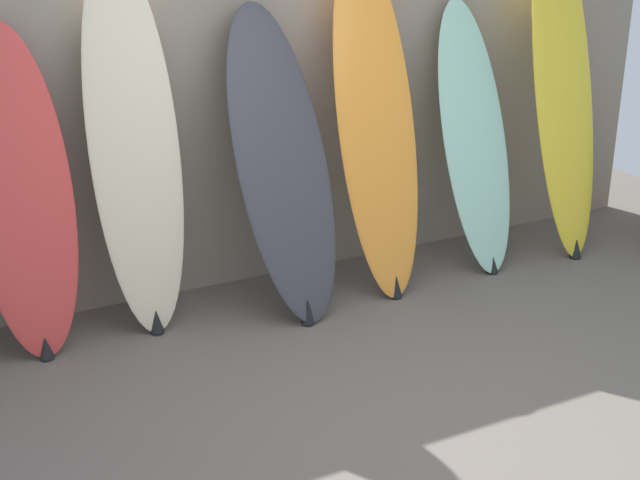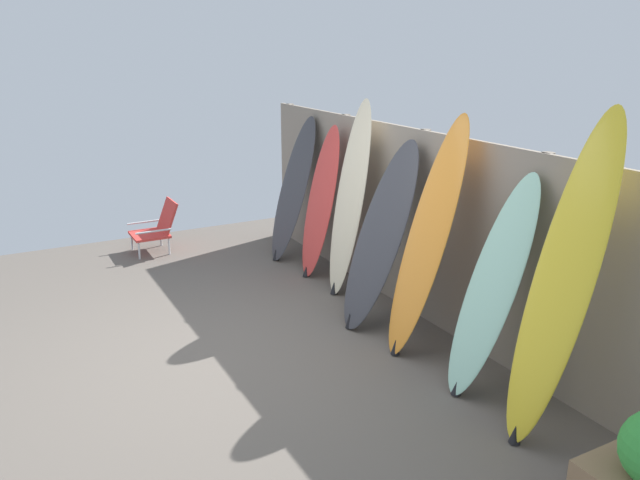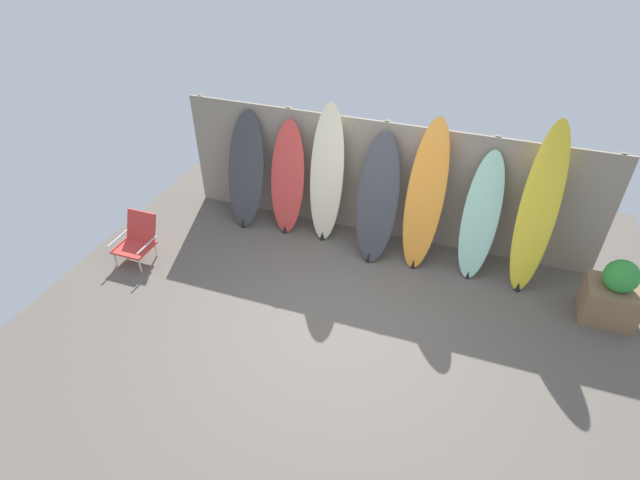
# 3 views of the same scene
# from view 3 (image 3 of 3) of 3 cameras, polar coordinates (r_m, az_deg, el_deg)

# --- Properties ---
(ground) EXTENTS (7.68, 7.68, 0.00)m
(ground) POSITION_cam_3_polar(r_m,az_deg,el_deg) (6.32, 2.12, -8.93)
(ground) COLOR #5B544C
(fence_back) EXTENTS (6.08, 0.11, 1.80)m
(fence_back) POSITION_cam_3_polar(r_m,az_deg,el_deg) (7.33, 7.13, 6.77)
(fence_back) COLOR gray
(fence_back) RESTS_ON ground
(surfboard_charcoal_0) EXTENTS (0.60, 0.61, 1.74)m
(surfboard_charcoal_0) POSITION_cam_3_polar(r_m,az_deg,el_deg) (7.68, -8.49, 7.75)
(surfboard_charcoal_0) COLOR #38383D
(surfboard_charcoal_0) RESTS_ON ground
(surfboard_red_1) EXTENTS (0.53, 0.45, 1.71)m
(surfboard_red_1) POSITION_cam_3_polar(r_m,az_deg,el_deg) (7.43, -3.75, 6.94)
(surfboard_red_1) COLOR #D13D38
(surfboard_red_1) RESTS_ON ground
(surfboard_cream_2) EXTENTS (0.50, 0.43, 2.04)m
(surfboard_cream_2) POSITION_cam_3_polar(r_m,az_deg,el_deg) (7.18, 0.76, 7.34)
(surfboard_cream_2) COLOR beige
(surfboard_cream_2) RESTS_ON ground
(surfboard_charcoal_3) EXTENTS (0.63, 0.79, 1.74)m
(surfboard_charcoal_3) POSITION_cam_3_polar(r_m,az_deg,el_deg) (6.95, 6.59, 4.60)
(surfboard_charcoal_3) COLOR #38383D
(surfboard_charcoal_3) RESTS_ON ground
(surfboard_orange_4) EXTENTS (0.53, 0.68, 2.03)m
(surfboard_orange_4) POSITION_cam_3_polar(r_m,az_deg,el_deg) (6.82, 11.92, 4.80)
(surfboard_orange_4) COLOR orange
(surfboard_orange_4) RESTS_ON ground
(surfboard_seafoam_5) EXTENTS (0.48, 0.67, 1.68)m
(surfboard_seafoam_5) POSITION_cam_3_polar(r_m,az_deg,el_deg) (6.92, 17.88, 2.48)
(surfboard_seafoam_5) COLOR #9ED6BC
(surfboard_seafoam_5) RESTS_ON ground
(surfboard_yellow_6) EXTENTS (0.47, 0.66, 2.22)m
(surfboard_yellow_6) POSITION_cam_3_polar(r_m,az_deg,el_deg) (6.79, 23.67, 3.06)
(surfboard_yellow_6) COLOR yellow
(surfboard_yellow_6) RESTS_ON ground
(beach_chair) EXTENTS (0.50, 0.56, 0.65)m
(beach_chair) POSITION_cam_3_polar(r_m,az_deg,el_deg) (7.52, -20.16, 0.22)
(beach_chair) COLOR silver
(beach_chair) RESTS_ON ground
(planter_box) EXTENTS (0.62, 0.52, 0.86)m
(planter_box) POSITION_cam_3_polar(r_m,az_deg,el_deg) (7.05, 30.47, -5.41)
(planter_box) COLOR #846647
(planter_box) RESTS_ON ground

